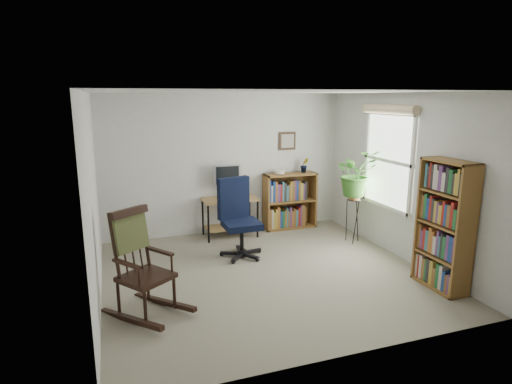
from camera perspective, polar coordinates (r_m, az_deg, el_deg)
name	(u,v)px	position (r m, az deg, el deg)	size (l,w,h in m)	color
floor	(266,274)	(5.89, 1.30, -10.83)	(4.20, 4.00, 0.00)	gray
ceiling	(267,92)	(5.40, 1.43, 13.20)	(4.20, 4.00, 0.00)	silver
wall_back	(226,164)	(7.40, -4.07, 3.70)	(4.20, 0.00, 2.40)	silver
wall_front	(347,233)	(3.78, 12.06, -5.33)	(4.20, 0.00, 2.40)	silver
wall_left	(93,200)	(5.19, -20.91, -0.97)	(0.00, 4.00, 2.40)	silver
wall_right	(402,177)	(6.55, 18.86, 1.88)	(0.00, 4.00, 2.40)	silver
window	(388,161)	(6.73, 17.15, 4.00)	(0.12, 1.20, 1.50)	white
desk	(230,217)	(7.30, -3.49, -3.40)	(0.92, 0.51, 0.66)	olive
monitor	(227,181)	(7.29, -3.85, 1.52)	(0.46, 0.16, 0.56)	#B7B8BC
keyboard	(232,199)	(7.10, -3.27, -0.99)	(0.40, 0.15, 0.03)	black
office_chair	(242,218)	(6.29, -1.94, -3.52)	(0.65, 0.65, 1.19)	black
rocking_chair	(145,263)	(4.80, -14.55, -9.15)	(0.62, 1.03, 1.19)	black
low_bookshelf	(290,201)	(7.74, 4.53, -1.17)	(0.95, 0.32, 1.00)	brown
tall_bookshelf	(445,226)	(5.71, 23.85, -4.11)	(0.30, 0.71, 1.61)	brown
plant_stand	(353,217)	(7.15, 12.85, -3.31)	(0.23, 0.23, 0.84)	black
spider_plant	(357,151)	(6.93, 13.29, 5.38)	(1.69, 1.88, 1.46)	#377027
potted_plant_small	(304,169)	(7.75, 6.47, 3.00)	(0.13, 0.24, 0.11)	#377027
framed_picture	(287,141)	(7.70, 4.22, 6.80)	(0.32, 0.04, 0.32)	black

